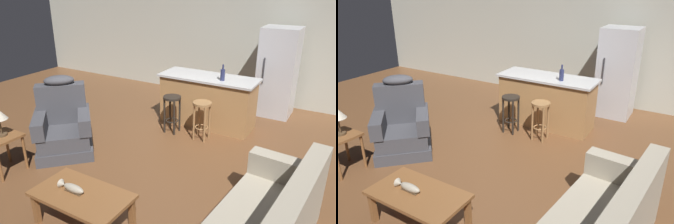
# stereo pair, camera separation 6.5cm
# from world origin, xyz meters

# --- Properties ---
(ground_plane) EXTENTS (12.00, 12.00, 0.00)m
(ground_plane) POSITION_xyz_m (0.00, 0.00, 0.00)
(ground_plane) COLOR brown
(back_wall) EXTENTS (12.00, 0.05, 2.60)m
(back_wall) POSITION_xyz_m (0.00, 3.12, 1.30)
(back_wall) COLOR #B2B2A3
(back_wall) RESTS_ON ground_plane
(coffee_table) EXTENTS (1.10, 0.60, 0.42)m
(coffee_table) POSITION_xyz_m (-0.03, -1.92, 0.36)
(coffee_table) COLOR brown
(coffee_table) RESTS_ON ground_plane
(fish_figurine) EXTENTS (0.34, 0.10, 0.10)m
(fish_figurine) POSITION_xyz_m (-0.16, -1.94, 0.46)
(fish_figurine) COLOR #4C3823
(fish_figurine) RESTS_ON coffee_table
(recliner_near_lamp) EXTENTS (1.19, 1.19, 1.20)m
(recliner_near_lamp) POSITION_xyz_m (-1.54, -0.76, 0.42)
(recliner_near_lamp) COLOR #3D3D42
(recliner_near_lamp) RESTS_ON ground_plane
(end_table) EXTENTS (0.48, 0.48, 0.56)m
(end_table) POSITION_xyz_m (-1.82, -1.66, 0.46)
(end_table) COLOR brown
(end_table) RESTS_ON ground_plane
(kitchen_island) EXTENTS (1.80, 0.70, 0.95)m
(kitchen_island) POSITION_xyz_m (0.00, 1.35, 0.48)
(kitchen_island) COLOR #9E7042
(kitchen_island) RESTS_ON ground_plane
(bar_stool_left) EXTENTS (0.32, 0.32, 0.68)m
(bar_stool_left) POSITION_xyz_m (-0.41, 0.72, 0.47)
(bar_stool_left) COLOR black
(bar_stool_left) RESTS_ON ground_plane
(bar_stool_right) EXTENTS (0.32, 0.32, 0.68)m
(bar_stool_right) POSITION_xyz_m (0.18, 0.72, 0.47)
(bar_stool_right) COLOR olive
(bar_stool_right) RESTS_ON ground_plane
(refrigerator) EXTENTS (0.70, 0.69, 1.76)m
(refrigerator) POSITION_xyz_m (0.96, 2.55, 0.88)
(refrigerator) COLOR #B7B7BC
(refrigerator) RESTS_ON ground_plane
(bottle_tall_green) EXTENTS (0.08, 0.08, 0.28)m
(bottle_tall_green) POSITION_xyz_m (0.31, 1.23, 1.06)
(bottle_tall_green) COLOR #23284C
(bottle_tall_green) RESTS_ON kitchen_island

